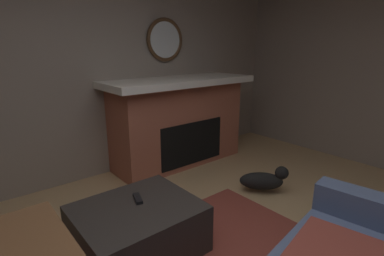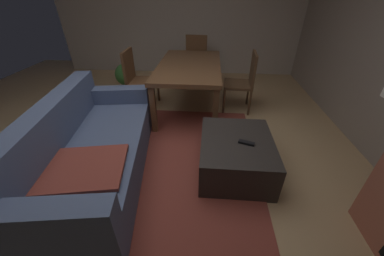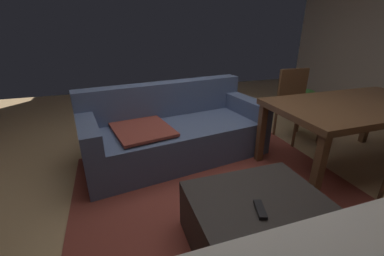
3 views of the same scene
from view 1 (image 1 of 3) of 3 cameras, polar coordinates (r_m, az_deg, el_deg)
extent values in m
cube|color=gray|center=(3.59, -25.04, 10.33)|extent=(7.17, 0.12, 2.66)
cube|color=#9E5642|center=(4.01, -2.66, 0.75)|extent=(1.79, 0.60, 1.09)
cube|color=black|center=(3.87, -0.29, -2.82)|extent=(0.99, 0.10, 0.56)
cube|color=white|center=(3.86, -2.31, 9.04)|extent=(2.03, 0.76, 0.08)
torus|color=#4C331E|center=(4.09, -5.24, 16.62)|extent=(0.57, 0.05, 0.57)
cylinder|color=silver|center=(4.09, -5.24, 16.62)|extent=(0.47, 0.01, 0.47)
cube|color=#2D2826|center=(2.45, -10.43, -18.74)|extent=(0.90, 0.75, 0.40)
cube|color=black|center=(2.42, -10.47, -13.26)|extent=(0.10, 0.17, 0.02)
ellipsoid|color=black|center=(3.36, 13.26, -9.97)|extent=(0.47, 0.47, 0.19)
sphere|color=black|center=(3.35, 17.00, -8.31)|extent=(0.14, 0.14, 0.14)
camera|label=2|loc=(3.18, 23.74, 17.04)|focal=20.47mm
camera|label=3|loc=(3.41, -8.32, 13.61)|focal=23.24mm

